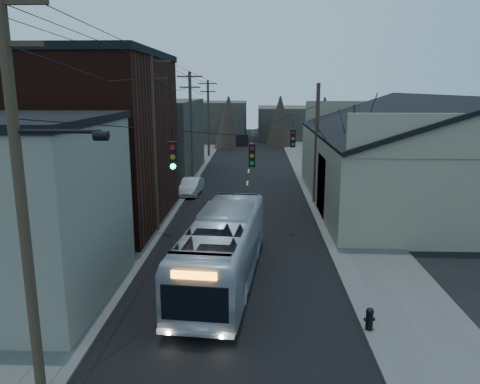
# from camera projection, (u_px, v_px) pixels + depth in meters

# --- Properties ---
(road_surface) EXTENTS (9.00, 110.00, 0.02)m
(road_surface) POSITION_uv_depth(u_px,v_px,m) (247.00, 188.00, 38.88)
(road_surface) COLOR black
(road_surface) RESTS_ON ground
(sidewalk_left) EXTENTS (4.00, 110.00, 0.12)m
(sidewalk_left) POSITION_uv_depth(u_px,v_px,m) (169.00, 187.00, 39.10)
(sidewalk_left) COLOR #474744
(sidewalk_left) RESTS_ON ground
(sidewalk_right) EXTENTS (4.00, 110.00, 0.12)m
(sidewalk_right) POSITION_uv_depth(u_px,v_px,m) (325.00, 188.00, 38.64)
(sidewalk_right) COLOR #474744
(sidewalk_right) RESTS_ON ground
(building_clapboard) EXTENTS (8.00, 8.00, 7.00)m
(building_clapboard) POSITION_uv_depth(u_px,v_px,m) (1.00, 213.00, 17.96)
(building_clapboard) COLOR gray
(building_clapboard) RESTS_ON ground
(building_brick) EXTENTS (10.00, 12.00, 10.00)m
(building_brick) POSITION_uv_depth(u_px,v_px,m) (79.00, 141.00, 28.39)
(building_brick) COLOR black
(building_brick) RESTS_ON ground
(building_left_far) EXTENTS (9.00, 14.00, 7.00)m
(building_left_far) POSITION_uv_depth(u_px,v_px,m) (148.00, 138.00, 44.30)
(building_left_far) COLOR #322D28
(building_left_far) RESTS_ON ground
(warehouse) EXTENTS (16.16, 20.60, 7.73)m
(warehouse) POSITION_uv_depth(u_px,v_px,m) (429.00, 167.00, 32.96)
(warehouse) COLOR gray
(warehouse) RESTS_ON ground
(building_far_left) EXTENTS (10.00, 12.00, 6.00)m
(building_far_left) POSITION_uv_depth(u_px,v_px,m) (213.00, 121.00, 72.56)
(building_far_left) COLOR #322D28
(building_far_left) RESTS_ON ground
(building_far_right) EXTENTS (12.00, 14.00, 5.00)m
(building_far_right) POSITION_uv_depth(u_px,v_px,m) (295.00, 122.00, 77.08)
(building_far_right) COLOR #322D28
(building_far_right) RESTS_ON ground
(bare_tree) EXTENTS (0.40, 0.40, 7.20)m
(bare_tree) POSITION_uv_depth(u_px,v_px,m) (351.00, 166.00, 28.11)
(bare_tree) COLOR black
(bare_tree) RESTS_ON ground
(utility_lines) EXTENTS (11.24, 45.28, 10.50)m
(utility_lines) POSITION_uv_depth(u_px,v_px,m) (200.00, 136.00, 32.19)
(utility_lines) COLOR #382B1E
(utility_lines) RESTS_ON ground
(bus) EXTENTS (3.57, 11.01, 3.01)m
(bus) POSITION_uv_depth(u_px,v_px,m) (223.00, 249.00, 19.90)
(bus) COLOR silver
(bus) RESTS_ON ground
(parked_car) EXTENTS (1.67, 3.98, 1.28)m
(parked_car) POSITION_uv_depth(u_px,v_px,m) (191.00, 186.00, 36.46)
(parked_car) COLOR #ACAFB3
(parked_car) RESTS_ON ground
(fire_hydrant) EXTENTS (0.38, 0.27, 0.79)m
(fire_hydrant) POSITION_uv_depth(u_px,v_px,m) (370.00, 318.00, 15.94)
(fire_hydrant) COLOR black
(fire_hydrant) RESTS_ON sidewalk_right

